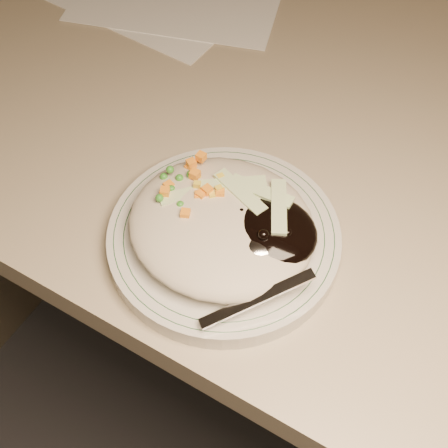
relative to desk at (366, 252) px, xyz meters
The scene contains 4 objects.
desk is the anchor object (origin of this frame).
plate 0.32m from the desk, 117.66° to the right, with size 0.24×0.24×0.02m, color beige.
plate_rim 0.33m from the desk, 117.66° to the right, with size 0.23×0.23×0.00m.
meal 0.34m from the desk, 116.67° to the right, with size 0.21×0.19×0.05m.
Camera 1 is at (0.08, 0.84, 1.28)m, focal length 50.00 mm.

